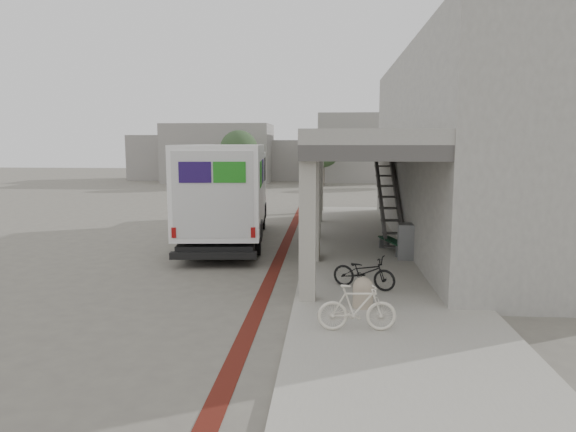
# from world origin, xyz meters

# --- Properties ---
(ground) EXTENTS (120.00, 120.00, 0.00)m
(ground) POSITION_xyz_m (0.00, 0.00, 0.00)
(ground) COLOR #635D55
(ground) RESTS_ON ground
(bike_lane_stripe) EXTENTS (0.35, 40.00, 0.01)m
(bike_lane_stripe) POSITION_xyz_m (1.00, 2.00, 0.01)
(bike_lane_stripe) COLOR #511710
(bike_lane_stripe) RESTS_ON ground
(sidewalk) EXTENTS (4.40, 28.00, 0.12)m
(sidewalk) POSITION_xyz_m (4.00, 0.00, 0.06)
(sidewalk) COLOR #9D998D
(sidewalk) RESTS_ON ground
(transit_building) EXTENTS (7.60, 17.00, 7.00)m
(transit_building) POSITION_xyz_m (6.83, 4.50, 3.40)
(transit_building) COLOR gray
(transit_building) RESTS_ON ground
(distant_backdrop) EXTENTS (28.00, 10.00, 6.50)m
(distant_backdrop) POSITION_xyz_m (-2.84, 35.89, 2.70)
(distant_backdrop) COLOR gray
(distant_backdrop) RESTS_ON ground
(tree_left) EXTENTS (3.20, 3.20, 4.80)m
(tree_left) POSITION_xyz_m (-5.00, 28.00, 3.18)
(tree_left) COLOR #38281C
(tree_left) RESTS_ON ground
(tree_mid) EXTENTS (3.20, 3.20, 4.80)m
(tree_mid) POSITION_xyz_m (2.00, 30.00, 3.18)
(tree_mid) COLOR #38281C
(tree_mid) RESTS_ON ground
(tree_right) EXTENTS (3.20, 3.20, 4.80)m
(tree_right) POSITION_xyz_m (10.00, 29.00, 3.18)
(tree_right) COLOR #38281C
(tree_right) RESTS_ON ground
(fedex_truck) EXTENTS (3.44, 8.78, 3.66)m
(fedex_truck) POSITION_xyz_m (-1.23, 3.79, 1.95)
(fedex_truck) COLOR black
(fedex_truck) RESTS_ON ground
(bench) EXTENTS (0.83, 1.77, 0.41)m
(bench) POSITION_xyz_m (4.71, 1.90, 0.41)
(bench) COLOR slate
(bench) RESTS_ON sidewalk
(bollard_near) EXTENTS (0.45, 0.45, 0.68)m
(bollard_near) POSITION_xyz_m (3.35, -3.97, 0.46)
(bollard_near) COLOR tan
(bollard_near) RESTS_ON sidewalk
(bollard_far) EXTENTS (0.41, 0.41, 0.62)m
(bollard_far) POSITION_xyz_m (2.10, 1.10, 0.43)
(bollard_far) COLOR tan
(bollard_far) RESTS_ON sidewalk
(utility_cabinet) EXTENTS (0.55, 0.70, 1.10)m
(utility_cabinet) POSITION_xyz_m (5.00, 0.98, 0.67)
(utility_cabinet) COLOR slate
(utility_cabinet) RESTS_ON sidewalk
(bicycle_black) EXTENTS (1.69, 1.12, 0.84)m
(bicycle_black) POSITION_xyz_m (3.47, -2.50, 0.54)
(bicycle_black) COLOR black
(bicycle_black) RESTS_ON sidewalk
(bicycle_cream) EXTENTS (1.55, 0.52, 0.92)m
(bicycle_cream) POSITION_xyz_m (3.14, -5.45, 0.58)
(bicycle_cream) COLOR silver
(bicycle_cream) RESTS_ON sidewalk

